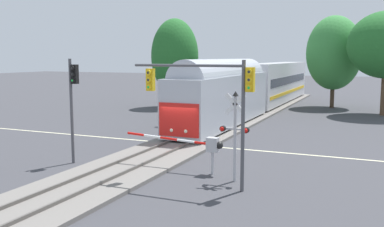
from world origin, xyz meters
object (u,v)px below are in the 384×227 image
at_px(crossing_signal_mast, 235,127).
at_px(elm_centre_background, 334,53).
at_px(commuter_train, 256,85).
at_px(crossing_gate_far, 174,110).
at_px(traffic_signal_near_right, 209,91).
at_px(traffic_signal_median, 73,94).
at_px(oak_behind_train, 175,57).
at_px(crossing_gate_near, 202,145).

bearing_deg(crossing_signal_mast, elm_centre_background, 88.23).
height_order(commuter_train, crossing_gate_far, commuter_train).
relative_size(crossing_gate_far, traffic_signal_near_right, 1.11).
bearing_deg(traffic_signal_median, crossing_signal_mast, 0.52).
height_order(traffic_signal_median, elm_centre_background, elm_centre_background).
relative_size(crossing_gate_far, oak_behind_train, 0.62).
xyz_separation_m(crossing_gate_near, oak_behind_train, (-13.37, 24.84, 4.27)).
height_order(commuter_train, crossing_gate_near, commuter_train).
distance_m(crossing_signal_mast, crossing_gate_far, 16.02).
relative_size(commuter_train, crossing_signal_mast, 9.65).
xyz_separation_m(crossing_signal_mast, traffic_signal_near_right, (-0.76, -1.28, 1.68)).
bearing_deg(oak_behind_train, crossing_signal_mast, -59.25).
relative_size(crossing_gate_near, elm_centre_background, 0.52).
bearing_deg(crossing_gate_far, crossing_signal_mast, -54.49).
height_order(commuter_train, elm_centre_background, elm_centre_background).
height_order(crossing_gate_far, traffic_signal_median, traffic_signal_median).
bearing_deg(crossing_signal_mast, traffic_signal_median, -179.48).
xyz_separation_m(commuter_train, crossing_gate_far, (-3.60, -11.64, -1.38)).
relative_size(crossing_gate_near, crossing_signal_mast, 1.28).
xyz_separation_m(crossing_signal_mast, crossing_gate_far, (-9.28, 13.01, -1.12)).
bearing_deg(traffic_signal_median, crossing_gate_near, 7.22).
bearing_deg(oak_behind_train, traffic_signal_near_right, -61.69).
bearing_deg(elm_centre_background, crossing_gate_far, -117.99).
relative_size(traffic_signal_median, traffic_signal_near_right, 1.00).
xyz_separation_m(crossing_gate_far, traffic_signal_near_right, (8.53, -14.29, 2.80)).
relative_size(crossing_gate_near, oak_behind_train, 0.54).
distance_m(commuter_train, crossing_gate_far, 12.26).
height_order(traffic_signal_median, traffic_signal_near_right, traffic_signal_median).
distance_m(crossing_gate_far, elm_centre_background, 22.41).
bearing_deg(commuter_train, elm_centre_background, 49.10).
height_order(crossing_gate_near, oak_behind_train, oak_behind_train).
relative_size(crossing_gate_far, traffic_signal_median, 1.11).
bearing_deg(traffic_signal_median, crossing_gate_far, 91.81).
bearing_deg(commuter_train, traffic_signal_median, -97.35).
height_order(traffic_signal_near_right, elm_centre_background, elm_centre_background).
bearing_deg(crossing_gate_near, oak_behind_train, 118.29).
relative_size(crossing_signal_mast, traffic_signal_near_right, 0.74).
height_order(crossing_gate_near, crossing_signal_mast, crossing_signal_mast).
relative_size(crossing_signal_mast, crossing_gate_far, 0.67).
relative_size(commuter_train, crossing_gate_far, 6.49).
xyz_separation_m(commuter_train, crossing_signal_mast, (5.68, -24.65, -0.26)).
relative_size(commuter_train, oak_behind_train, 4.05).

